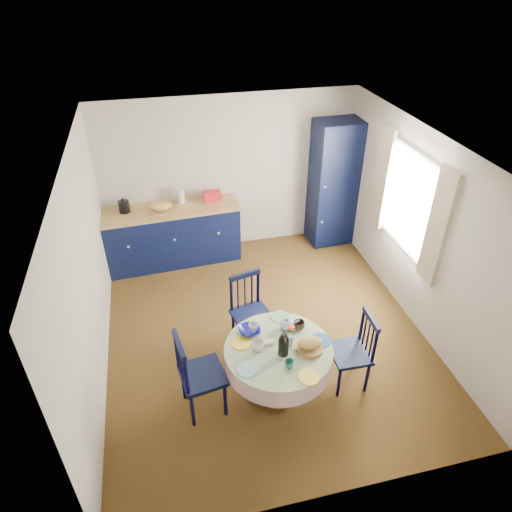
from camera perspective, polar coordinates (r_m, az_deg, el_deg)
The scene contains 17 objects.
floor at distance 6.10m, azimuth 1.06°, elevation -9.36°, with size 4.50×4.50×0.00m, color black.
ceiling at distance 4.75m, azimuth 1.38°, elevation 13.14°, with size 4.50×4.50×0.00m, color white.
wall_back at distance 7.26m, azimuth -3.27°, elevation 10.06°, with size 4.00×0.02×2.50m, color beige.
wall_left at distance 5.27m, azimuth -20.37°, elevation -2.33°, with size 0.02×4.50×2.50m, color beige.
wall_right at distance 6.07m, azimuth 19.83°, elevation 2.85°, with size 0.02×4.50×2.50m, color beige.
window at distance 6.14m, azimuth 18.57°, elevation 6.42°, with size 0.10×1.74×1.45m.
kitchen_counter at distance 7.27m, azimuth -10.43°, elevation 2.74°, with size 2.15×0.78×1.18m.
pantry_cabinet at distance 7.57m, azimuth 9.74°, elevation 8.88°, with size 0.75×0.56×2.07m.
dining_table at distance 5.00m, azimuth 2.90°, elevation -12.35°, with size 1.15×1.15×0.98m.
chair_left at distance 4.92m, azimuth -7.27°, elevation -14.43°, with size 0.51×0.53×1.04m.
chair_far at distance 5.62m, azimuth -0.73°, elevation -6.97°, with size 0.53×0.51×0.99m.
chair_right at distance 5.28m, azimuth 12.09°, elevation -11.52°, with size 0.42×0.44×0.96m.
mug_a at distance 4.85m, azimuth 0.25°, elevation -11.17°, with size 0.14×0.14×0.11m, color silver.
mug_b at distance 4.70m, azimuth 4.16°, elevation -13.33°, with size 0.10×0.10×0.09m, color #2A6D61.
mug_c at distance 5.11m, azimuth 5.42°, elevation -8.62°, with size 0.13×0.13×0.10m, color black.
mug_d at distance 5.06m, azimuth -0.31°, elevation -8.92°, with size 0.11×0.11×0.10m, color silver.
cobalt_bowl at distance 5.06m, azimuth -0.80°, elevation -9.29°, with size 0.24×0.24×0.06m, color navy.
Camera 1 is at (-1.13, -4.29, 4.19)m, focal length 32.00 mm.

